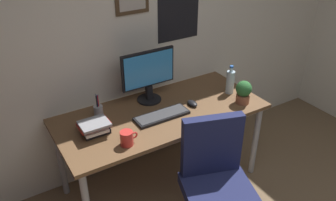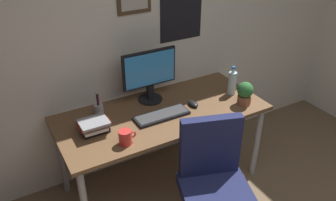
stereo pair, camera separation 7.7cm
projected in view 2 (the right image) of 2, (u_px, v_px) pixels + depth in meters
wall_back at (149, 23)px, 2.87m from camera, size 4.40×0.10×2.60m
desk at (162, 119)px, 2.79m from camera, size 1.65×0.74×0.73m
office_chair at (214, 180)px, 2.37m from camera, size 0.58×0.60×0.95m
monitor at (150, 74)px, 2.80m from camera, size 0.46×0.20×0.43m
keyboard at (162, 115)px, 2.68m from camera, size 0.43×0.15×0.03m
computer_mouse at (193, 104)px, 2.83m from camera, size 0.06×0.11×0.04m
water_bottle at (232, 83)px, 2.96m from camera, size 0.07×0.07×0.25m
coffee_mug_near at (125, 137)px, 2.37m from camera, size 0.13×0.09×0.10m
potted_plant at (245, 93)px, 2.81m from camera, size 0.13×0.13×0.20m
pen_cup at (99, 109)px, 2.68m from camera, size 0.07×0.07×0.20m
book_stack_left at (94, 126)px, 2.48m from camera, size 0.22×0.18×0.10m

